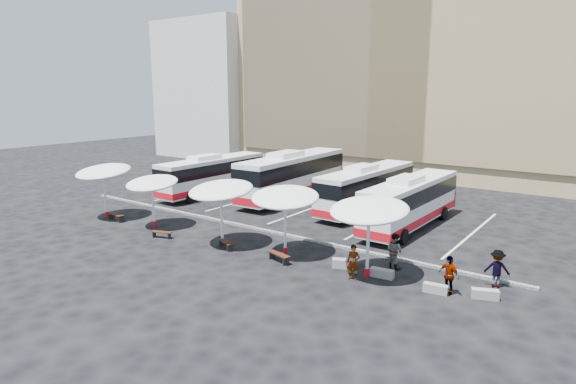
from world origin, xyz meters
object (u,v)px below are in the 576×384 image
Objects in this scene: conc_bench_2 at (436,289)px; bus_2 at (367,187)px; bus_3 at (411,201)px; wood_bench_1 at (162,233)px; sunshade_3 at (285,197)px; passenger_0 at (353,262)px; sunshade_4 at (369,210)px; bus_0 at (213,174)px; sunshade_0 at (103,172)px; wood_bench_2 at (226,243)px; conc_bench_0 at (344,264)px; passenger_3 at (497,269)px; sunshade_2 at (221,190)px; conc_bench_1 at (382,273)px; sunshade_1 at (152,183)px; passenger_2 at (448,275)px; bus_1 at (293,174)px; wood_bench_3 at (279,255)px; wood_bench_0 at (116,215)px; passenger_1 at (394,251)px; conc_bench_3 at (485,294)px.

bus_2 is at bearing 128.45° from conc_bench_2.
bus_3 is 8.15× the size of wood_bench_1.
sunshade_3 is 5.41m from passenger_0.
bus_0 is at bearing 154.30° from sunshade_4.
sunshade_0 is at bearing -91.65° from bus_0.
conc_bench_0 is (7.10, 1.29, -0.10)m from wood_bench_2.
bus_0 is 26.26m from passenger_3.
conc_bench_2 is at bearing -61.02° from bus_3.
wood_bench_1 is 1.11× the size of conc_bench_0.
conc_bench_1 is (9.81, 0.90, -3.10)m from sunshade_2.
conc_bench_2 is 3.92m from passenger_0.
passenger_0 is at bearing -1.16° from sunshade_1.
wood_bench_1 is 1.27× the size of conc_bench_2.
wood_bench_2 is 0.82× the size of passenger_2.
wood_bench_2 is (-6.90, -10.52, -1.47)m from bus_3.
sunshade_0 is 3.77× the size of conc_bench_1.
conc_bench_2 is 0.62× the size of passenger_0.
bus_2 reaches higher than conc_bench_0.
sunshade_2 is at bearing 16.06° from wood_bench_1.
bus_0 is 22.06m from sunshade_4.
conc_bench_0 is at bearing 10.26° from wood_bench_1.
bus_0 is 7.57× the size of wood_bench_2.
bus_1 is 14.93m from sunshade_0.
bus_1 is at bearing 122.48° from wood_bench_3.
bus_3 is at bearing 29.34° from sunshade_0.
passenger_2 is at bearing 3.71° from sunshade_2.
passenger_0 is (8.77, -0.13, -2.45)m from sunshade_2.
bus_1 is 7.89× the size of wood_bench_0.
sunshade_0 reaches higher than bus_3.
bus_3 is at bearing 99.93° from sunshade_4.
passenger_3 reaches higher than wood_bench_2.
conc_bench_2 is 0.59× the size of passenger_1.
wood_bench_1 is 16.70m from conc_bench_2.
wood_bench_1 is at bearing 33.98° from passenger_1.
wood_bench_0 is at bearing -175.16° from sunshade_3.
wood_bench_1 is 12.87m from passenger_0.
passenger_0 is at bearing -63.50° from bus_2.
sunshade_4 is at bearing -150.28° from conc_bench_1.
passenger_2 reaches higher than conc_bench_2.
sunshade_3 is at bearing 13.63° from wood_bench_1.
bus_2 is 7.69× the size of wood_bench_2.
passenger_3 is (0.05, 1.64, 0.69)m from conc_bench_3.
bus_0 is 2.85× the size of sunshade_2.
passenger_1 is (5.34, 2.75, 0.56)m from wood_bench_3.
bus_2 is at bearing -3.11° from bus_1.
sunshade_0 is (-18.59, -10.45, 1.53)m from bus_3.
sunshade_3 is 4.67m from wood_bench_2.
wood_bench_0 is at bearing 172.29° from wood_bench_1.
sunshade_3 is 4.77m from conc_bench_0.
sunshade_0 reaches higher than conc_bench_3.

